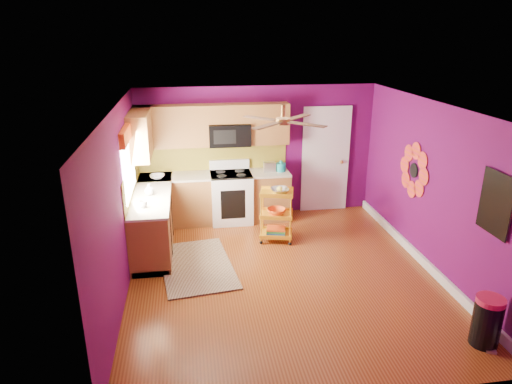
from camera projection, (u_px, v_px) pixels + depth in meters
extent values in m
plane|color=#652D0F|center=(283.00, 274.00, 6.84)|extent=(5.00, 5.00, 0.00)
cube|color=#580A50|center=(257.00, 152.00, 8.74)|extent=(4.50, 0.04, 2.50)
cube|color=#580A50|center=(342.00, 292.00, 4.09)|extent=(4.50, 0.04, 2.50)
cube|color=#580A50|center=(120.00, 205.00, 6.10)|extent=(0.04, 5.00, 2.50)
cube|color=#580A50|center=(433.00, 189.00, 6.74)|extent=(0.04, 5.00, 2.50)
cube|color=silver|center=(286.00, 107.00, 6.00)|extent=(4.50, 5.00, 0.04)
cube|color=white|center=(422.00, 260.00, 7.13)|extent=(0.05, 4.90, 0.14)
cube|color=brown|center=(153.00, 220.00, 7.67)|extent=(0.60, 2.30, 0.90)
cube|color=brown|center=(215.00, 199.00, 8.62)|extent=(2.80, 0.60, 0.90)
cube|color=beige|center=(151.00, 193.00, 7.51)|extent=(0.63, 2.30, 0.04)
cube|color=beige|center=(215.00, 175.00, 8.46)|extent=(2.80, 0.63, 0.04)
cube|color=black|center=(155.00, 241.00, 7.80)|extent=(0.54, 2.30, 0.10)
cube|color=black|center=(216.00, 218.00, 8.75)|extent=(2.80, 0.54, 0.10)
cube|color=white|center=(231.00, 198.00, 8.63)|extent=(0.76, 0.66, 0.92)
cube|color=black|center=(231.00, 174.00, 8.47)|extent=(0.76, 0.62, 0.03)
cube|color=white|center=(229.00, 164.00, 8.69)|extent=(0.76, 0.06, 0.18)
cube|color=black|center=(233.00, 205.00, 8.33)|extent=(0.45, 0.02, 0.55)
cube|color=brown|center=(171.00, 126.00, 8.17)|extent=(1.32, 0.33, 0.75)
cube|color=brown|center=(269.00, 124.00, 8.42)|extent=(0.72, 0.33, 0.75)
cube|color=brown|center=(229.00, 114.00, 8.25)|extent=(0.76, 0.33, 0.34)
cube|color=brown|center=(141.00, 133.00, 7.65)|extent=(0.33, 1.30, 0.75)
cube|color=black|center=(229.00, 135.00, 8.35)|extent=(0.76, 0.38, 0.40)
cube|color=brown|center=(213.00, 157.00, 8.63)|extent=(2.80, 0.01, 0.51)
cube|color=brown|center=(132.00, 178.00, 7.38)|extent=(0.01, 2.30, 0.51)
cube|color=white|center=(128.00, 162.00, 6.98)|extent=(0.03, 1.20, 1.00)
cube|color=#E65314|center=(127.00, 132.00, 6.82)|extent=(0.08, 1.35, 0.22)
cube|color=white|center=(325.00, 161.00, 8.99)|extent=(0.85, 0.04, 2.05)
cube|color=white|center=(325.00, 161.00, 8.97)|extent=(0.95, 0.02, 2.15)
sphere|color=#BF8C3F|center=(342.00, 162.00, 8.99)|extent=(0.07, 0.07, 0.07)
cylinder|color=black|center=(414.00, 170.00, 7.26)|extent=(0.01, 0.24, 0.24)
cube|color=teal|center=(497.00, 203.00, 5.33)|extent=(0.03, 0.52, 0.72)
cube|color=black|center=(495.00, 204.00, 5.33)|extent=(0.01, 0.56, 0.76)
cylinder|color=#BF8C3F|center=(283.00, 111.00, 6.21)|extent=(0.06, 0.06, 0.16)
cylinder|color=#BF8C3F|center=(283.00, 121.00, 6.26)|extent=(0.20, 0.20, 0.08)
cube|color=#4C2D19|center=(298.00, 117.00, 6.54)|extent=(0.47, 0.47, 0.01)
cube|color=#4C2D19|center=(261.00, 118.00, 6.47)|extent=(0.47, 0.47, 0.01)
cube|color=#4C2D19|center=(267.00, 126.00, 5.97)|extent=(0.47, 0.47, 0.01)
cube|color=#4C2D19|center=(307.00, 124.00, 6.04)|extent=(0.47, 0.47, 0.01)
cube|color=black|center=(197.00, 266.00, 7.07)|extent=(1.26, 1.83, 0.02)
cylinder|color=yellow|center=(261.00, 219.00, 7.65)|extent=(0.02, 0.02, 0.85)
cylinder|color=yellow|center=(290.00, 220.00, 7.61)|extent=(0.02, 0.02, 0.85)
cylinder|color=yellow|center=(263.00, 211.00, 7.97)|extent=(0.02, 0.02, 0.85)
cylinder|color=yellow|center=(291.00, 212.00, 7.93)|extent=(0.02, 0.02, 0.85)
sphere|color=black|center=(261.00, 242.00, 7.80)|extent=(0.06, 0.06, 0.06)
sphere|color=black|center=(290.00, 244.00, 7.76)|extent=(0.06, 0.06, 0.06)
sphere|color=black|center=(263.00, 234.00, 8.12)|extent=(0.06, 0.06, 0.06)
sphere|color=black|center=(290.00, 235.00, 8.08)|extent=(0.06, 0.06, 0.06)
cube|color=yellow|center=(277.00, 193.00, 7.65)|extent=(0.63, 0.52, 0.03)
cube|color=yellow|center=(276.00, 215.00, 7.79)|extent=(0.63, 0.52, 0.03)
cube|color=yellow|center=(276.00, 234.00, 7.91)|extent=(0.63, 0.52, 0.03)
imported|color=beige|center=(280.00, 190.00, 7.63)|extent=(0.37, 0.37, 0.07)
sphere|color=yellow|center=(280.00, 189.00, 7.62)|extent=(0.10, 0.10, 0.10)
imported|color=#E65314|center=(276.00, 211.00, 7.76)|extent=(0.38, 0.38, 0.10)
cube|color=navy|center=(276.00, 232.00, 7.90)|extent=(0.37, 0.31, 0.04)
cube|color=#267233|center=(276.00, 230.00, 7.88)|extent=(0.37, 0.31, 0.04)
cube|color=#E65314|center=(276.00, 228.00, 7.87)|extent=(0.37, 0.31, 0.03)
cylinder|color=black|center=(486.00, 324.00, 5.25)|extent=(0.42, 0.42, 0.55)
cylinder|color=#C01B43|center=(491.00, 301.00, 5.14)|extent=(0.32, 0.32, 0.06)
cube|color=beige|center=(491.00, 352.00, 5.18)|extent=(0.12, 0.09, 0.03)
cylinder|color=teal|center=(281.00, 167.00, 8.58)|extent=(0.18, 0.18, 0.16)
sphere|color=teal|center=(281.00, 162.00, 8.55)|extent=(0.06, 0.06, 0.06)
cube|color=beige|center=(270.00, 167.00, 8.57)|extent=(0.22, 0.15, 0.18)
imported|color=#EA3F72|center=(150.00, 189.00, 7.38)|extent=(0.08, 0.08, 0.18)
imported|color=white|center=(149.00, 189.00, 7.35)|extent=(0.15, 0.15, 0.19)
imported|color=white|center=(157.00, 177.00, 8.20)|extent=(0.26, 0.26, 0.06)
imported|color=white|center=(143.00, 204.00, 6.85)|extent=(0.13, 0.13, 0.10)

